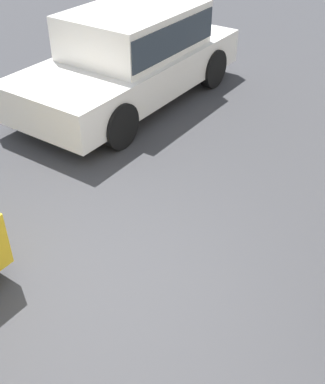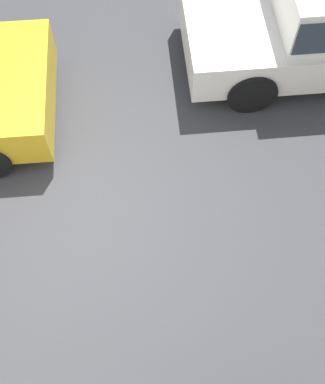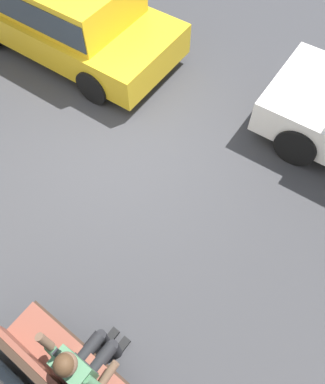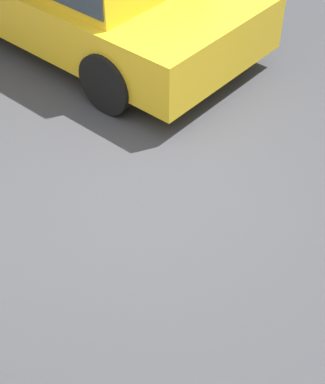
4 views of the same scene
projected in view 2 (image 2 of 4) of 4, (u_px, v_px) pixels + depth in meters
ground_plane at (79, 216)px, 5.98m from camera, size 60.00×60.00×0.00m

